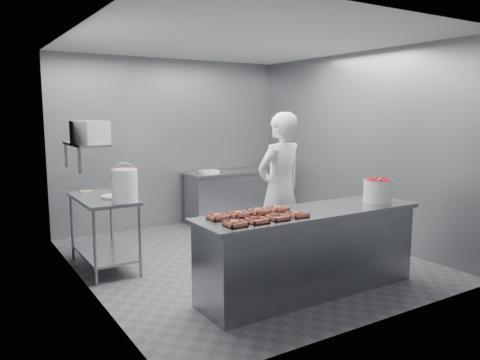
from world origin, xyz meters
The scene contains 24 objects.
floor centered at (0.00, 0.00, 0.00)m, with size 4.50×4.50×0.00m, color #4C4C51.
ceiling centered at (0.00, 0.00, 2.80)m, with size 4.50×4.50×0.00m, color white.
wall_back centered at (0.00, 2.25, 1.40)m, with size 4.00×0.04×2.80m, color slate.
wall_left centered at (-2.00, 0.00, 1.40)m, with size 0.04×4.50×2.80m, color slate.
wall_right centered at (2.00, 0.00, 1.40)m, with size 0.04×4.50×2.80m, color slate.
service_counter centered at (0.00, -1.35, 0.45)m, with size 2.60×0.70×0.90m.
prep_table centered at (-1.65, 0.60, 0.59)m, with size 0.60×1.20×0.90m.
back_counter centered at (0.90, 1.90, 0.45)m, with size 1.50×0.60×0.90m.
wall_shelf centered at (-1.82, 0.60, 1.55)m, with size 0.35×0.90×0.03m, color slate.
tray_0 centered at (-1.03, -1.51, 0.92)m, with size 0.19×0.18×0.06m.
tray_1 centered at (-0.79, -1.51, 0.92)m, with size 0.19×0.18×0.04m.
tray_2 centered at (-0.55, -1.51, 0.92)m, with size 0.19×0.18×0.04m.
tray_3 centered at (-0.31, -1.51, 0.92)m, with size 0.19×0.18×0.06m.
tray_4 centered at (-1.03, -1.19, 0.92)m, with size 0.19×0.18×0.06m.
tray_5 centered at (-0.79, -1.19, 0.92)m, with size 0.19×0.18×0.06m.
tray_6 centered at (-0.55, -1.19, 0.92)m, with size 0.19×0.18×0.06m.
tray_7 centered at (-0.31, -1.19, 0.92)m, with size 0.19×0.18×0.06m.
worker centered at (0.33, -0.36, 0.96)m, with size 0.70×0.46×1.93m, color white.
strawberry_tub centered at (0.95, -1.40, 1.04)m, with size 0.32×0.32×0.27m.
glaze_bucket centered at (-1.51, 0.16, 1.10)m, with size 0.31×0.30×0.46m.
bucket_lid centered at (-1.53, 0.48, 0.91)m, with size 0.33×0.33×0.03m, color silver.
rag centered at (-1.74, 1.04, 0.91)m, with size 0.14×0.12×0.02m, color #CCB28C.
appliance centered at (-1.82, 0.37, 1.70)m, with size 0.31×0.35×0.26m, color gray.
paper_stack centered at (0.51, 1.90, 0.92)m, with size 0.30×0.22×0.05m, color silver.
Camera 1 is at (-3.19, -5.06, 1.93)m, focal length 35.00 mm.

